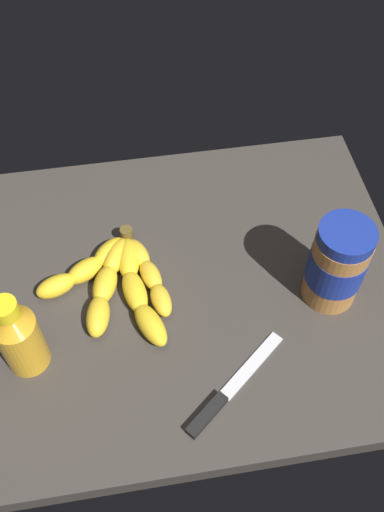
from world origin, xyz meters
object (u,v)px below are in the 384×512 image
banana_bunch (119,281)px  honey_bottle (19,336)px  butter_knife (228,392)px  peanut_butter_jar (337,264)px

banana_bunch → honey_bottle: size_ratio=1.49×
butter_knife → banana_bunch: bearing=-56.3°
peanut_butter_jar → banana_bunch: bearing=-10.9°
peanut_butter_jar → butter_knife: bearing=36.7°
banana_bunch → honey_bottle: (13.54, 10.03, 4.98)cm
peanut_butter_jar → honey_bottle: bearing=5.2°
banana_bunch → peanut_butter_jar: bearing=169.1°
peanut_butter_jar → butter_knife: size_ratio=0.93×
banana_bunch → peanut_butter_jar: 32.20cm
honey_bottle → banana_bunch: bearing=-143.5°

